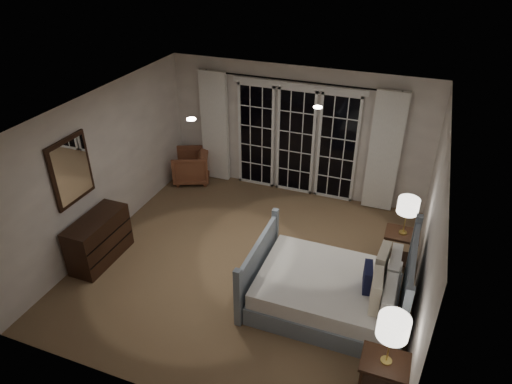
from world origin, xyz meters
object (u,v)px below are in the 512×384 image
(bed, at_px, (332,290))
(lamp_left, at_px, (393,327))
(nightstand_left, at_px, (383,375))
(dresser, at_px, (99,239))
(nightstand_right, at_px, (400,245))
(lamp_right, at_px, (408,206))
(armchair, at_px, (191,166))

(bed, relative_size, lamp_left, 3.30)
(nightstand_left, bearing_deg, dresser, 167.29)
(nightstand_left, relative_size, nightstand_right, 1.03)
(nightstand_left, height_order, dresser, dresser)
(lamp_right, xyz_separation_m, dresser, (-4.42, -1.46, -0.74))
(nightstand_right, distance_m, lamp_left, 2.58)
(lamp_right, bearing_deg, nightstand_right, 90.00)
(bed, height_order, dresser, bed)
(armchair, bearing_deg, dresser, -25.64)
(nightstand_right, height_order, lamp_right, lamp_right)
(lamp_right, relative_size, dresser, 0.55)
(nightstand_right, xyz_separation_m, armchair, (-4.29, 1.35, -0.10))
(nightstand_left, bearing_deg, nightstand_right, 91.29)
(bed, bearing_deg, dresser, -176.17)
(bed, xyz_separation_m, lamp_left, (0.83, -1.25, 0.86))
(nightstand_right, distance_m, dresser, 4.66)
(bed, relative_size, armchair, 2.85)
(armchair, relative_size, dresser, 0.67)
(lamp_left, bearing_deg, armchair, 138.68)
(nightstand_left, height_order, nightstand_right, nightstand_left)
(bed, height_order, lamp_right, lamp_right)
(bed, xyz_separation_m, armchair, (-3.52, 2.57, 0.02))
(armchair, distance_m, dresser, 2.82)
(nightstand_left, distance_m, dresser, 4.59)
(nightstand_left, distance_m, armchair, 5.79)
(dresser, bearing_deg, lamp_left, -12.71)
(nightstand_right, bearing_deg, bed, -122.48)
(bed, bearing_deg, lamp_right, 57.52)
(dresser, bearing_deg, lamp_right, 18.26)
(armchair, bearing_deg, nightstand_right, 49.50)
(lamp_left, bearing_deg, nightstand_left, -153.43)
(bed, distance_m, nightstand_left, 1.51)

